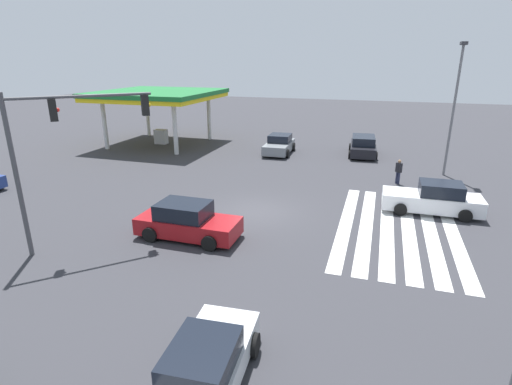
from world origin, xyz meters
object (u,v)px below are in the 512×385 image
object	(u,v)px
car_0	(279,145)
car_3	(187,222)
car_1	(206,366)
car_2	(363,146)
pedestrian	(399,171)
street_light_pole_a	(455,99)
car_4	(433,199)
traffic_signal_mast	(57,140)

from	to	relation	value
car_0	car_3	size ratio (longest dim) A/B	0.96
car_1	car_3	distance (m)	8.77
car_2	pedestrian	distance (m)	7.83
car_2	car_1	bearing A→B (deg)	171.17
car_3	pedestrian	xyz separation A→B (m)	(11.14, -9.05, 0.12)
car_3	street_light_pole_a	world-z (taller)	street_light_pole_a
car_4	traffic_signal_mast	bearing A→B (deg)	30.09
car_0	car_4	world-z (taller)	car_4
car_4	pedestrian	xyz separation A→B (m)	(4.66, 1.59, 0.13)
car_2	car_3	distance (m)	19.63
pedestrian	car_1	bearing A→B (deg)	29.89
car_1	car_2	xyz separation A→B (m)	(26.16, -2.15, 0.11)
car_3	car_1	bearing A→B (deg)	-60.28
car_1	car_4	bearing A→B (deg)	-28.11
traffic_signal_mast	street_light_pole_a	xyz separation A→B (m)	(16.50, -16.26, 0.49)
car_4	pedestrian	distance (m)	4.93
car_0	pedestrian	distance (m)	11.02
car_4	pedestrian	bearing A→B (deg)	-71.75
traffic_signal_mast	car_0	distance (m)	20.21
car_1	street_light_pole_a	bearing A→B (deg)	-23.59
car_0	car_4	bearing A→B (deg)	43.56
car_1	street_light_pole_a	xyz separation A→B (m)	(21.81, -7.77, 4.42)
street_light_pole_a	pedestrian	bearing A→B (deg)	134.97
traffic_signal_mast	car_0	xyz separation A→B (m)	(19.44, -3.96, -3.87)
car_3	car_4	bearing A→B (deg)	31.48
traffic_signal_mast	car_1	world-z (taller)	traffic_signal_mast
car_0	pedestrian	bearing A→B (deg)	55.14
car_3	street_light_pole_a	xyz separation A→B (m)	(14.18, -12.09, 4.32)
car_4	street_light_pole_a	distance (m)	8.96
traffic_signal_mast	car_1	xyz separation A→B (m)	(-5.31, -8.49, -3.93)
car_1	car_3	xyz separation A→B (m)	(7.63, 4.33, 0.10)
car_4	street_light_pole_a	bearing A→B (deg)	-101.27
traffic_signal_mast	pedestrian	size ratio (longest dim) A/B	4.12
street_light_pole_a	car_3	bearing A→B (deg)	139.54
car_2	car_4	xyz separation A→B (m)	(-12.06, -4.17, -0.02)
car_0	car_3	xyz separation A→B (m)	(-17.12, -0.20, 0.04)
car_3	car_4	distance (m)	12.46
car_1	car_3	size ratio (longest dim) A/B	0.94
car_1	street_light_pole_a	size ratio (longest dim) A/B	0.50
car_0	car_3	distance (m)	17.12
car_4	car_3	bearing A→B (deg)	30.69
car_2	car_4	world-z (taller)	car_4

